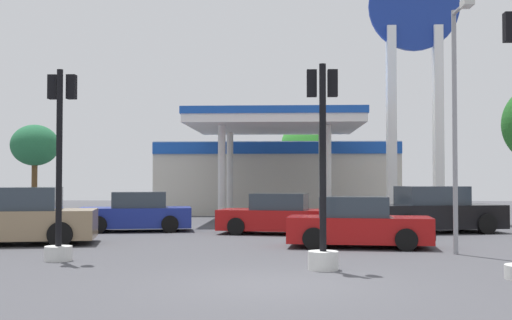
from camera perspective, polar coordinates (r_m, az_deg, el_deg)
name	(u,v)px	position (r m, az deg, el deg)	size (l,w,h in m)	color
ground_plane	(276,284)	(11.66, 1.77, -11.02)	(90.00, 90.00, 0.00)	#47474C
gas_station	(277,173)	(34.61, 1.86, -1.17)	(12.78, 12.97, 4.81)	beige
station_pole_sign	(414,37)	(30.20, 13.91, 10.56)	(4.07, 0.56, 12.97)	white
car_0	(435,211)	(23.63, 15.68, -4.44)	(4.87, 2.82, 1.64)	black
car_1	(358,224)	(18.05, 9.09, -5.67)	(4.07, 2.11, 1.41)	black
car_2	(15,218)	(19.83, -20.70, -4.90)	(4.91, 2.83, 1.65)	black
car_3	(276,216)	(22.15, 1.81, -4.97)	(4.11, 2.26, 1.40)	black
car_6	(136,213)	(23.69, -10.62, -4.69)	(4.23, 2.36, 1.43)	black
traffic_signal_1	(60,186)	(15.52, -17.09, -2.23)	(0.65, 0.67, 4.44)	silver
traffic_signal_2	(323,194)	(13.44, 5.97, -3.01)	(0.65, 0.68, 4.30)	silver
tree_0	(35,146)	(43.59, -19.11, 1.20)	(3.04, 3.04, 5.41)	brown
tree_1	(306,146)	(39.90, 4.44, 1.28)	(3.04, 3.04, 5.52)	brown
corner_streetlamp	(457,104)	(16.76, 17.47, 4.81)	(0.24, 1.48, 6.17)	gray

